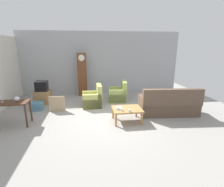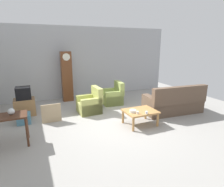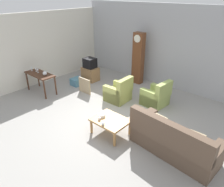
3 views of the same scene
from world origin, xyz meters
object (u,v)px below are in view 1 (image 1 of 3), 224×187
object	(u,v)px
armchair_olive_far	(118,94)
glass_dome_cloche	(17,99)
tv_crt	(42,86)
wine_glass_short	(1,98)
grandfather_clock	(82,75)
storage_box_blue	(37,106)
couch_floral	(169,105)
cup_blue_rimmed	(130,111)
armchair_olive_near	(93,99)
console_table_dark	(7,106)
cup_white_porcelain	(122,110)
coffee_table_wood	(127,110)
tv_stand_cabinet	(43,97)
bowl_white_stacked	(119,108)
framed_picture_leaning	(57,104)

from	to	relation	value
armchair_olive_far	glass_dome_cloche	distance (m)	4.14
tv_crt	wine_glass_short	world-z (taller)	tv_crt
grandfather_clock	storage_box_blue	bearing A→B (deg)	-132.82
couch_floral	cup_blue_rimmed	bearing A→B (deg)	-157.01
armchair_olive_near	console_table_dark	bearing A→B (deg)	-151.89
cup_white_porcelain	wine_glass_short	world-z (taller)	wine_glass_short
coffee_table_wood	wine_glass_short	world-z (taller)	wine_glass_short
tv_stand_cabinet	tv_crt	bearing A→B (deg)	0.00
couch_floral	wine_glass_short	world-z (taller)	couch_floral
console_table_dark	tv_stand_cabinet	world-z (taller)	console_table_dark
couch_floral	console_table_dark	bearing A→B (deg)	-178.20
console_table_dark	tv_stand_cabinet	bearing A→B (deg)	75.80
coffee_table_wood	tv_stand_cabinet	distance (m)	4.00
armchair_olive_near	bowl_white_stacked	world-z (taller)	armchair_olive_near
armchair_olive_near	storage_box_blue	world-z (taller)	armchair_olive_near
grandfather_clock	wine_glass_short	xyz separation A→B (m)	(-2.37, -3.24, -0.17)
storage_box_blue	framed_picture_leaning	bearing A→B (deg)	-19.79
bowl_white_stacked	grandfather_clock	bearing A→B (deg)	109.58
couch_floral	storage_box_blue	xyz separation A→B (m)	(-4.95, 1.19, -0.20)
armchair_olive_near	tv_crt	xyz separation A→B (m)	(-2.17, 0.67, 0.49)
grandfather_clock	bowl_white_stacked	distance (m)	3.77
console_table_dark	grandfather_clock	size ratio (longest dim) A/B	0.61
armchair_olive_far	storage_box_blue	xyz separation A→B (m)	(-3.39, -0.69, -0.15)
tv_stand_cabinet	coffee_table_wood	bearing A→B (deg)	-35.62
coffee_table_wood	wine_glass_short	bearing A→B (deg)	176.57
console_table_dark	cup_blue_rimmed	bearing A→B (deg)	-7.88
armchair_olive_near	cup_blue_rimmed	bearing A→B (deg)	-60.97
grandfather_clock	wine_glass_short	world-z (taller)	grandfather_clock
grandfather_clock	glass_dome_cloche	bearing A→B (deg)	-121.08
storage_box_blue	wine_glass_short	world-z (taller)	wine_glass_short
console_table_dark	glass_dome_cloche	world-z (taller)	glass_dome_cloche
armchair_olive_near	grandfather_clock	world-z (taller)	grandfather_clock
armchair_olive_far	grandfather_clock	xyz separation A→B (m)	(-1.64, 1.20, 0.76)
armchair_olive_near	glass_dome_cloche	bearing A→B (deg)	-149.64
grandfather_clock	tv_stand_cabinet	world-z (taller)	grandfather_clock
tv_crt	tv_stand_cabinet	bearing A→B (deg)	0.00
tv_crt	glass_dome_cloche	world-z (taller)	tv_crt
couch_floral	cup_blue_rimmed	xyz separation A→B (m)	(-1.64, -0.70, 0.14)
armchair_olive_near	tv_crt	distance (m)	2.32
console_table_dark	cup_blue_rimmed	xyz separation A→B (m)	(3.80, -0.53, -0.17)
framed_picture_leaning	wine_glass_short	xyz separation A→B (m)	(-1.43, -1.05, 0.61)
console_table_dark	coffee_table_wood	bearing A→B (deg)	-3.27
cup_white_porcelain	wine_glass_short	bearing A→B (deg)	173.26
armchair_olive_far	tv_stand_cabinet	xyz separation A→B (m)	(-3.35, 0.06, -0.01)
storage_box_blue	bowl_white_stacked	xyz separation A→B (m)	(3.00, -1.62, 0.34)
couch_floral	bowl_white_stacked	distance (m)	2.00
storage_box_blue	cup_blue_rimmed	size ratio (longest dim) A/B	5.82
console_table_dark	cup_white_porcelain	xyz separation A→B (m)	(3.56, -0.42, -0.17)
coffee_table_wood	bowl_white_stacked	xyz separation A→B (m)	(-0.29, -0.04, 0.10)
couch_floral	glass_dome_cloche	world-z (taller)	couch_floral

